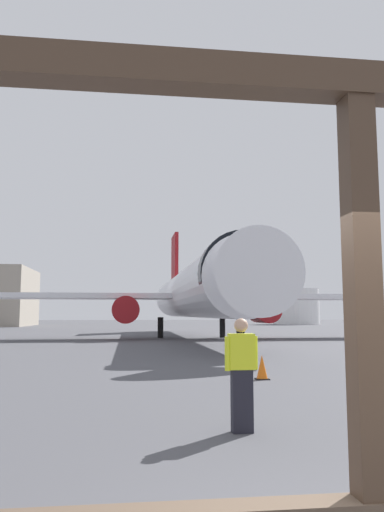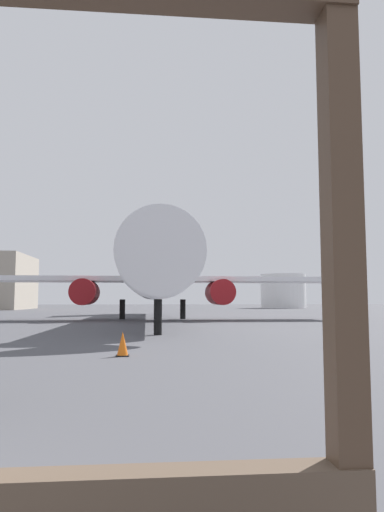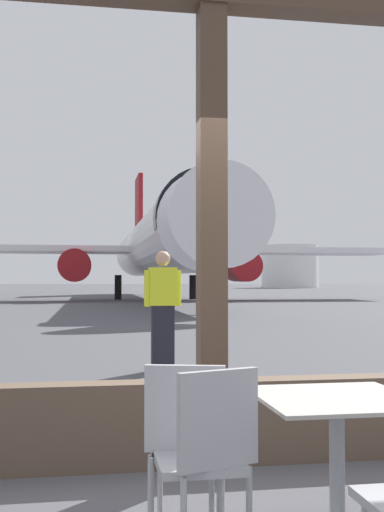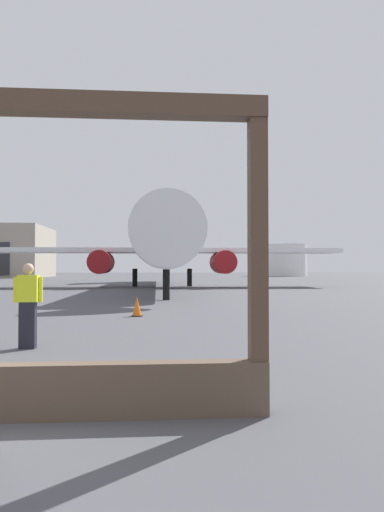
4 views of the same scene
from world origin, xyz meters
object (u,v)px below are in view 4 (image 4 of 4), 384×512
at_px(ground_crew_worker, 28,304).
at_px(fuel_storage_tank, 285,260).
at_px(airplane, 163,247).
at_px(traffic_cone, 137,307).

height_order(ground_crew_worker, fuel_storage_tank, fuel_storage_tank).
relative_size(airplane, ground_crew_worker, 21.30).
height_order(airplane, ground_crew_worker, airplane).
relative_size(airplane, traffic_cone, 54.93).
height_order(ground_crew_worker, traffic_cone, ground_crew_worker).
xyz_separation_m(ground_crew_worker, traffic_cone, (1.96, 6.06, -0.58)).
xyz_separation_m(airplane, fuel_storage_tank, (24.75, 50.16, -0.28)).
bearing_deg(fuel_storage_tank, airplane, -116.26).
bearing_deg(airplane, traffic_cone, -92.92).
relative_size(airplane, fuel_storage_tank, 4.49).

